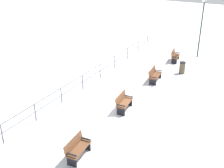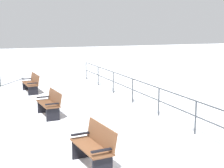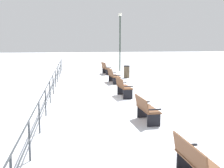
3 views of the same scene
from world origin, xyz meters
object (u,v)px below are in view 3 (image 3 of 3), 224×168
Objects in this scene: bench_fourth at (113,76)px; trash_bin at (127,72)px; bench_second at (146,109)px; bench_fifth at (106,68)px; bench_nearest at (197,162)px; lamppost_middle at (120,32)px; bench_third at (123,87)px.

bench_fourth reaches higher than trash_bin.
bench_second is 0.91× the size of bench_fourth.
bench_fourth is 1.06× the size of bench_fifth.
bench_second reaches higher than bench_nearest.
lamppost_middle is 5.52× the size of trash_bin.
lamppost_middle reaches higher than trash_bin.
bench_nearest is 8.98m from bench_third.
bench_third is at bearing 86.72° from bench_second.
bench_nearest is 4.49m from bench_second.
bench_second is 0.97× the size of bench_fifth.
bench_nearest is at bearing -97.48° from bench_fifth.
bench_fifth reaches higher than bench_nearest.
trash_bin is (1.21, 11.24, -0.02)m from bench_second.
trash_bin is at bearing -68.34° from bench_fifth.
bench_fourth is 7.08m from lamppost_middle.
bench_third is 11.29m from lamppost_middle.
bench_third is 4.49m from bench_fourth.
lamppost_middle is (1.43, 10.86, 2.73)m from bench_third.
bench_nearest is 1.08× the size of bench_fifth.
bench_third reaches higher than bench_fourth.
bench_second is 15.65m from lamppost_middle.
bench_fourth is 2.57m from trash_bin.
bench_third is 6.87m from trash_bin.
bench_second is 0.30× the size of lamppost_middle.
lamppost_middle is at bearing 82.51° from bench_nearest.
bench_third is 0.91× the size of bench_fourth.
bench_fourth is at bearing 83.54° from bench_third.
bench_fifth is at bearing 85.07° from bench_fourth.
bench_fifth is at bearing 85.64° from bench_second.
bench_fourth is (-0.03, 8.98, -0.01)m from bench_second.
lamppost_middle is 4.97m from trash_bin.
lamppost_middle is at bearing 46.29° from bench_fifth.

